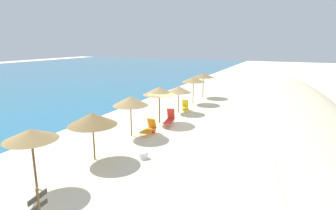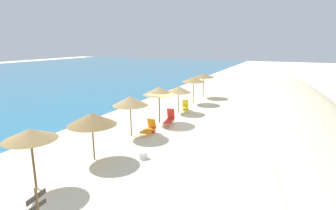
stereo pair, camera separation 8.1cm
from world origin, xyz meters
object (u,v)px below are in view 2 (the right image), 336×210
Objects in this scene: beach_umbrella_0 at (30,135)px; beach_umbrella_5 at (194,80)px; beach_umbrella_2 at (130,101)px; cooler_box at (143,155)px; beach_umbrella_3 at (159,91)px; lounge_chair_0 at (149,128)px; lounge_chair_2 at (170,119)px; lounge_chair_1 at (186,107)px; beach_ball at (153,130)px; beach_umbrella_6 at (204,75)px; wooden_signpost at (38,208)px; beach_umbrella_4 at (179,89)px; beach_umbrella_1 at (92,119)px.

beach_umbrella_0 is 0.99× the size of beach_umbrella_5.
cooler_box is at bearing -138.75° from beach_umbrella_2.
beach_umbrella_3 reaches higher than lounge_chair_0.
lounge_chair_2 is 3.65× the size of cooler_box.
lounge_chair_1 is at bearing -95.08° from lounge_chair_2.
beach_umbrella_6 is at bearing 3.10° from beach_ball.
beach_umbrella_5 reaches higher than wooden_signpost.
beach_ball is at bearing -7.29° from beach_umbrella_0.
beach_umbrella_4 is 6.53m from beach_ball.
beach_umbrella_0 is at bearing 177.90° from beach_umbrella_4.
cooler_box is (-4.16, -1.54, -0.01)m from beach_ball.
beach_umbrella_5 is 6.33× the size of cooler_box.
beach_ball is (5.39, -0.84, -2.14)m from beach_umbrella_1.
beach_umbrella_5 is at bearing -2.00° from beach_umbrella_2.
lounge_chair_2 is at bearing 11.14° from cooler_box.
beach_umbrella_5 is 14.96m from cooler_box.
beach_ball is at bearing 71.97° from lounge_chair_2.
beach_umbrella_1 is at bearing 179.19° from beach_umbrella_3.
beach_umbrella_4 is at bearing -0.89° from wooden_signpost.
beach_umbrella_3 is at bearing -0.81° from beach_umbrella_1.
beach_umbrella_6 is 7.52m from lounge_chair_1.
lounge_chair_0 is 0.43m from beach_ball.
beach_umbrella_3 is 7.70× the size of beach_ball.
beach_umbrella_2 is 1.14× the size of beach_umbrella_4.
beach_ball is (-6.97, -0.21, -0.21)m from lounge_chair_1.
lounge_chair_2 is (11.22, -1.43, -2.01)m from beach_umbrella_0.
beach_umbrella_3 is (11.48, -0.42, 0.09)m from beach_umbrella_0.
lounge_chair_1 is (7.29, 0.07, -0.03)m from lounge_chair_0.
beach_umbrella_0 is 3.60m from beach_umbrella_1.
beach_umbrella_4 is 1.36× the size of wooden_signpost.
cooler_box is (6.99, 0.10, -0.90)m from wooden_signpost.
beach_umbrella_1 is at bearing 70.65° from lounge_chair_2.
beach_umbrella_2 is 8.44m from lounge_chair_1.
wooden_signpost reaches higher than cooler_box.
beach_umbrella_3 is at bearing 1.64° from wooden_signpost.
lounge_chair_0 is at bearing 1.15° from wooden_signpost.
beach_umbrella_4 is at bearing -1.24° from beach_umbrella_1.
beach_umbrella_2 reaches higher than cooler_box.
wooden_signpost is 4.08× the size of cooler_box.
beach_umbrella_1 is (3.58, -0.31, -0.19)m from beach_umbrella_0.
cooler_box is at bearing -7.38° from wooden_signpost.
beach_umbrella_3 reaches higher than beach_umbrella_1.
cooler_box is (-3.00, -2.63, -2.31)m from beach_umbrella_2.
beach_umbrella_2 is 1.73× the size of lounge_chair_2.
beach_umbrella_3 is 2.34m from lounge_chair_2.
beach_umbrella_6 is (7.95, 0.17, 0.40)m from beach_umbrella_4.
wooden_signpost is 7.05m from cooler_box.
beach_umbrella_4 is (15.17, -0.56, -0.35)m from beach_umbrella_0.
lounge_chair_2 is at bearing 71.42° from lounge_chair_1.
beach_umbrella_0 is at bearing 172.71° from beach_ball.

